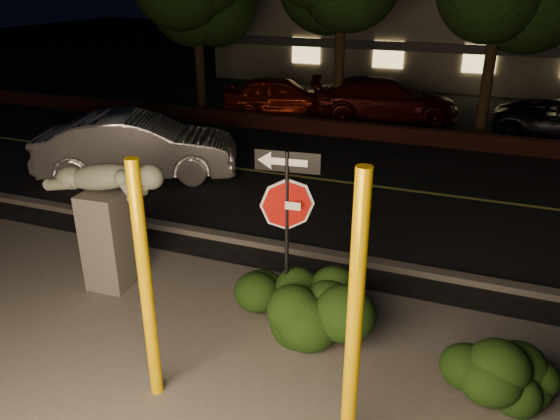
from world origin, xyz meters
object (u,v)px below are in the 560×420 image
(sculpture, at_px, (106,210))
(parked_car_red, at_px, (281,96))
(yellow_pole_left, at_px, (146,286))
(yellow_pole_right, at_px, (354,322))
(signpost, at_px, (287,205))
(silver_sedan, at_px, (138,146))
(parked_car_darkred, at_px, (384,99))

(sculpture, xyz_separation_m, parked_car_red, (-1.81, 12.72, -0.67))
(yellow_pole_left, distance_m, yellow_pole_right, 2.51)
(signpost, relative_size, sculpture, 1.19)
(signpost, relative_size, parked_car_red, 0.63)
(signpost, height_order, parked_car_red, signpost)
(silver_sedan, bearing_deg, yellow_pole_left, -168.51)
(parked_car_darkred, bearing_deg, yellow_pole_right, 174.21)
(signpost, height_order, parked_car_darkred, signpost)
(sculpture, bearing_deg, silver_sedan, 116.55)
(yellow_pole_right, relative_size, signpost, 1.22)
(parked_car_red, bearing_deg, sculpture, 169.52)
(yellow_pole_right, distance_m, silver_sedan, 10.17)
(yellow_pole_right, relative_size, parked_car_darkred, 0.63)
(sculpture, relative_size, parked_car_red, 0.53)
(yellow_pole_right, bearing_deg, silver_sedan, 137.43)
(yellow_pole_right, xyz_separation_m, parked_car_red, (-6.45, 14.68, -0.94))
(yellow_pole_left, relative_size, silver_sedan, 0.62)
(sculpture, height_order, parked_car_red, sculpture)
(yellow_pole_left, xyz_separation_m, yellow_pole_right, (2.51, 0.04, 0.10))
(yellow_pole_left, distance_m, parked_car_red, 15.26)
(signpost, bearing_deg, yellow_pole_right, -59.53)
(yellow_pole_left, relative_size, yellow_pole_right, 0.94)
(yellow_pole_right, distance_m, parked_car_darkred, 15.62)
(sculpture, bearing_deg, parked_car_red, 94.61)
(parked_car_red, relative_size, parked_car_darkred, 0.82)
(yellow_pole_left, height_order, parked_car_red, yellow_pole_left)
(yellow_pole_left, xyz_separation_m, parked_car_darkred, (-0.16, 15.41, -0.81))
(parked_car_red, bearing_deg, parked_car_darkred, -98.28)
(yellow_pole_right, bearing_deg, sculpture, 157.02)
(parked_car_darkred, bearing_deg, parked_car_red, 84.68)
(yellow_pole_right, bearing_deg, parked_car_darkred, 99.85)
(yellow_pole_right, bearing_deg, signpost, 126.39)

